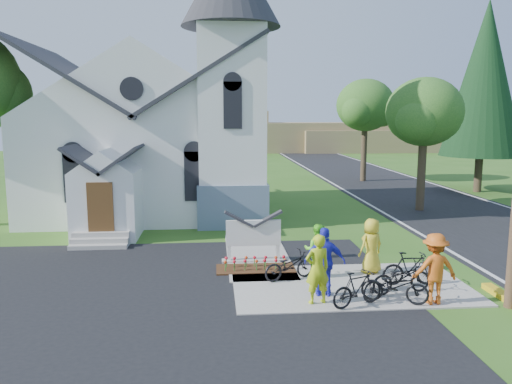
{
  "coord_description": "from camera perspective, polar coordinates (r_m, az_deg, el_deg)",
  "views": [
    {
      "loc": [
        -2.53,
        -13.6,
        5.1
      ],
      "look_at": [
        -0.96,
        5.0,
        2.2
      ],
      "focal_mm": 35.0,
      "sensor_mm": 36.0,
      "label": 1
    }
  ],
  "objects": [
    {
      "name": "ground",
      "position": [
        14.74,
        5.47,
        -11.46
      ],
      "size": [
        120.0,
        120.0,
        0.0
      ],
      "primitive_type": "plane",
      "color": "#33611B",
      "rests_on": "ground"
    },
    {
      "name": "parking_lot",
      "position": [
        13.43,
        -24.66,
        -14.29
      ],
      "size": [
        20.0,
        16.0,
        0.02
      ],
      "primitive_type": "cube",
      "color": "black",
      "rests_on": "ground"
    },
    {
      "name": "road",
      "position": [
        31.64,
        18.58,
        -0.9
      ],
      "size": [
        8.0,
        90.0,
        0.02
      ],
      "primitive_type": "cube",
      "color": "black",
      "rests_on": "ground"
    },
    {
      "name": "sidewalk",
      "position": [
        15.52,
        10.68,
        -10.43
      ],
      "size": [
        7.0,
        4.0,
        0.05
      ],
      "primitive_type": "cube",
      "color": "gray",
      "rests_on": "ground"
    },
    {
      "name": "church",
      "position": [
        26.25,
        -11.42,
        8.97
      ],
      "size": [
        12.35,
        12.0,
        13.0
      ],
      "color": "white",
      "rests_on": "ground"
    },
    {
      "name": "church_sign",
      "position": [
        17.34,
        -0.29,
        -4.77
      ],
      "size": [
        2.2,
        0.4,
        1.7
      ],
      "color": "gray",
      "rests_on": "ground"
    },
    {
      "name": "flower_bed",
      "position": [
        16.74,
        -0.04,
        -8.79
      ],
      "size": [
        2.6,
        1.1,
        0.07
      ],
      "primitive_type": "cube",
      "color": "#3C2110",
      "rests_on": "ground"
    },
    {
      "name": "tree_road_near",
      "position": [
        27.87,
        18.7,
        8.59
      ],
      "size": [
        4.0,
        4.0,
        7.05
      ],
      "color": "#3C2D21",
      "rests_on": "ground"
    },
    {
      "name": "tree_road_mid",
      "position": [
        39.33,
        12.39,
        9.62
      ],
      "size": [
        4.4,
        4.4,
        7.8
      ],
      "color": "#3C2D21",
      "rests_on": "ground"
    },
    {
      "name": "conifer",
      "position": [
        36.21,
        24.68,
        11.66
      ],
      "size": [
        5.2,
        5.2,
        12.4
      ],
      "color": "#3C2D21",
      "rests_on": "ground"
    },
    {
      "name": "distant_hills",
      "position": [
        70.24,
        -0.02,
        6.44
      ],
      "size": [
        61.0,
        10.0,
        5.6
      ],
      "color": "olive",
      "rests_on": "ground"
    },
    {
      "name": "cyclist_0",
      "position": [
        13.64,
        7.03,
        -8.71
      ],
      "size": [
        0.78,
        0.6,
        1.91
      ],
      "primitive_type": "imported",
      "rotation": [
        0.0,
        0.0,
        3.37
      ],
      "color": "#ADC917",
      "rests_on": "sidewalk"
    },
    {
      "name": "bike_0",
      "position": [
        15.6,
        3.82,
        -8.38
      ],
      "size": [
        1.79,
        1.15,
        0.89
      ],
      "primitive_type": "imported",
      "rotation": [
        0.0,
        0.0,
        1.93
      ],
      "color": "black",
      "rests_on": "sidewalk"
    },
    {
      "name": "cyclist_1",
      "position": [
        15.89,
        6.99,
        -6.62
      ],
      "size": [
        0.97,
        0.85,
        1.68
      ],
      "primitive_type": "imported",
      "rotation": [
        0.0,
        0.0,
        2.84
      ],
      "color": "#65EA2B",
      "rests_on": "sidewalk"
    },
    {
      "name": "bike_1",
      "position": [
        13.74,
        11.54,
        -10.78
      ],
      "size": [
        1.66,
        1.05,
        0.97
      ],
      "primitive_type": "imported",
      "rotation": [
        0.0,
        0.0,
        1.97
      ],
      "color": "black",
      "rests_on": "sidewalk"
    },
    {
      "name": "cyclist_2",
      "position": [
        14.21,
        7.86,
        -7.91
      ],
      "size": [
        1.22,
        0.69,
        1.96
      ],
      "primitive_type": "imported",
      "rotation": [
        0.0,
        0.0,
        2.94
      ],
      "color": "#292CD1",
      "rests_on": "sidewalk"
    },
    {
      "name": "bike_2",
      "position": [
        14.97,
        16.29,
        -9.34
      ],
      "size": [
        1.89,
        0.93,
        0.95
      ],
      "primitive_type": "imported",
      "rotation": [
        0.0,
        0.0,
        1.74
      ],
      "color": "black",
      "rests_on": "sidewalk"
    },
    {
      "name": "cyclist_3",
      "position": [
        14.36,
        19.73,
        -8.24
      ],
      "size": [
        1.27,
        0.75,
        1.93
      ],
      "primitive_type": "imported",
      "rotation": [
        0.0,
        0.0,
        3.17
      ],
      "color": "#D15B17",
      "rests_on": "sidewalk"
    },
    {
      "name": "bike_3",
      "position": [
        15.75,
        17.23,
        -8.35
      ],
      "size": [
        1.71,
        0.54,
        1.02
      ],
      "primitive_type": "imported",
      "rotation": [
        0.0,
        0.0,
        1.53
      ],
      "color": "black",
      "rests_on": "sidewalk"
    },
    {
      "name": "cyclist_4",
      "position": [
        16.49,
        13.05,
        -6.02
      ],
      "size": [
        1.03,
        0.87,
        1.78
      ],
      "primitive_type": "imported",
      "rotation": [
        0.0,
        0.0,
        3.56
      ],
      "color": "gold",
      "rests_on": "sidewalk"
    },
    {
      "name": "bike_4",
      "position": [
        14.21,
        15.57,
        -10.31
      ],
      "size": [
        1.89,
        1.23,
        0.94
      ],
      "primitive_type": "imported",
      "rotation": [
        0.0,
        0.0,
        1.2
      ],
      "color": "black",
      "rests_on": "sidewalk"
    }
  ]
}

